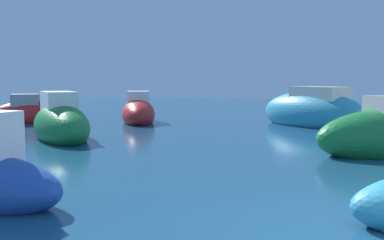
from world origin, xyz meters
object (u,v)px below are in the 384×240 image
at_px(moored_boat_5, 32,114).
at_px(moored_boat_6, 138,113).
at_px(moored_boat_2, 312,112).
at_px(moored_boat_1, 61,124).

distance_m(moored_boat_5, moored_boat_6, 4.91).
bearing_deg(moored_boat_6, moored_boat_5, -94.69).
distance_m(moored_boat_2, moored_boat_5, 12.68).
relative_size(moored_boat_2, moored_boat_5, 1.41).
bearing_deg(moored_boat_1, moored_boat_5, -177.69).
relative_size(moored_boat_1, moored_boat_5, 1.14).
distance_m(moored_boat_2, moored_boat_6, 7.87).
bearing_deg(moored_boat_6, moored_boat_1, -27.23).
xyz_separation_m(moored_boat_2, moored_boat_5, (-12.53, -1.98, -0.17)).
bearing_deg(moored_boat_1, moored_boat_2, 85.10).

